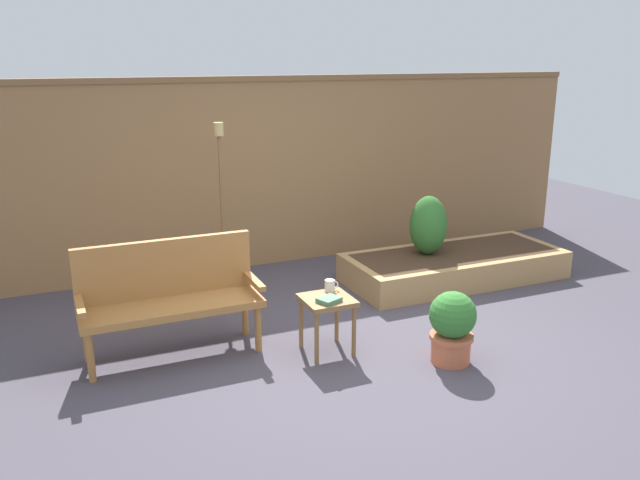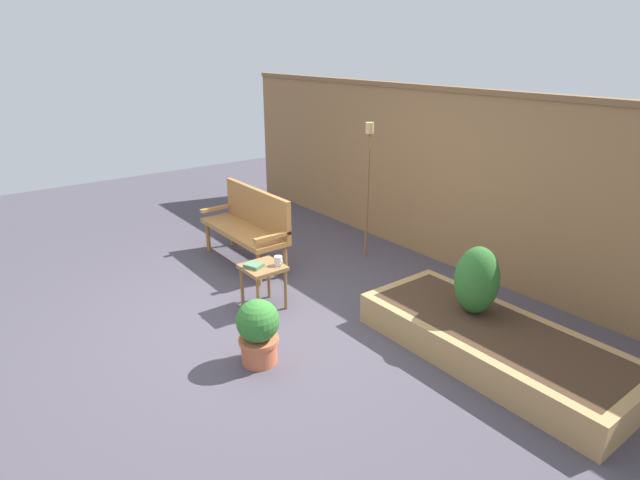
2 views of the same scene
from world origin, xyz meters
TOP-DOWN VIEW (x-y plane):
  - ground_plane at (0.00, 0.00)m, footprint 14.00×14.00m
  - fence_back at (0.00, 2.60)m, footprint 8.40×0.14m
  - garden_bench at (-1.48, 0.63)m, footprint 1.44×0.48m
  - side_table at (-0.31, 0.10)m, footprint 0.40×0.40m
  - cup_on_table at (-0.22, 0.24)m, footprint 0.12×0.08m
  - book_on_table at (-0.33, 0.01)m, footprint 0.21×0.20m
  - potted_boxwood at (0.53, -0.46)m, footprint 0.38×0.38m
  - raised_planter_bed at (1.73, 1.21)m, footprint 2.40×1.00m
  - shrub_near_bench at (1.42, 1.30)m, footprint 0.40×0.40m
  - tiki_torch at (-0.68, 1.88)m, footprint 0.10×0.10m

SIDE VIEW (x-z plane):
  - ground_plane at x=0.00m, z-range 0.00..0.00m
  - raised_planter_bed at x=1.73m, z-range 0.00..0.30m
  - potted_boxwood at x=0.53m, z-range 0.02..0.62m
  - side_table at x=-0.31m, z-range 0.16..0.64m
  - book_on_table at x=-0.33m, z-range 0.48..0.52m
  - cup_on_table at x=-0.22m, z-range 0.48..0.58m
  - garden_bench at x=-1.48m, z-range 0.07..1.01m
  - shrub_near_bench at x=1.42m, z-range 0.30..0.94m
  - fence_back at x=0.00m, z-range 0.01..2.17m
  - tiki_torch at x=-0.68m, z-range 0.32..2.06m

